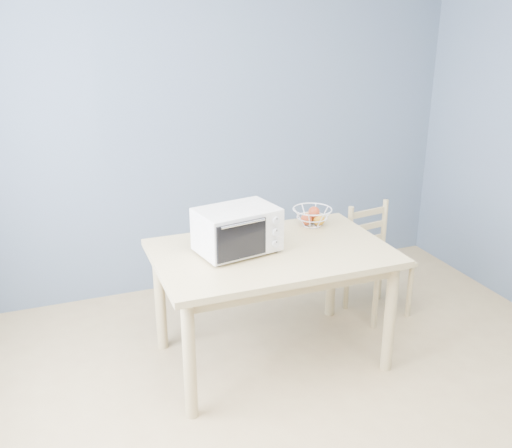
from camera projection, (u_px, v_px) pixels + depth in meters
name	position (u px, v px, depth m)	size (l,w,h in m)	color
room	(369.00, 215.00, 2.33)	(4.01, 4.51, 2.61)	tan
dining_table	(272.00, 265.00, 3.44)	(1.40, 0.90, 0.75)	tan
toaster_oven	(235.00, 230.00, 3.31)	(0.51, 0.41, 0.27)	white
fruit_basket	(312.00, 216.00, 3.77)	(0.30, 0.30, 0.13)	white
dining_chair	(376.00, 261.00, 4.12)	(0.42, 0.42, 0.80)	tan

